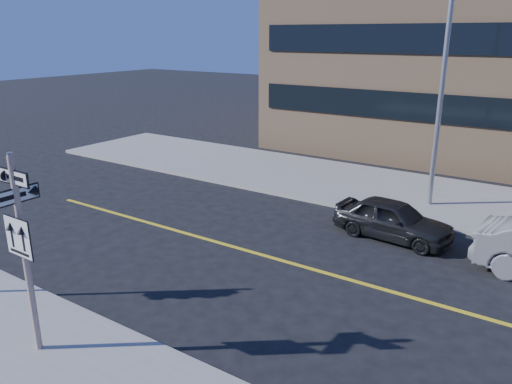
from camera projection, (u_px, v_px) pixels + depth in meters
The scene contains 4 objects.
ground at pixel (133, 302), 12.12m from camera, with size 120.00×120.00×0.00m, color black.
sign_pole at pixel (23, 244), 9.40m from camera, with size 0.92×0.92×4.06m.
parked_car_a at pixel (393, 219), 15.71m from camera, with size 3.73×1.50×1.27m, color black.
streetlight_a at pixel (441, 79), 17.04m from camera, with size 0.55×2.25×8.00m.
Camera 1 is at (8.48, -7.23, 6.23)m, focal length 35.00 mm.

